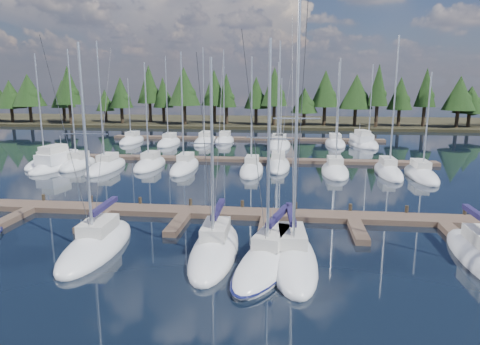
# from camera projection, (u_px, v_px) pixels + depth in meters

# --- Properties ---
(ground) EXTENTS (260.00, 260.00, 0.00)m
(ground) POSITION_uv_depth(u_px,v_px,m) (215.00, 179.00, 43.58)
(ground) COLOR black
(ground) RESTS_ON ground
(far_shore) EXTENTS (220.00, 30.00, 0.60)m
(far_shore) POSITION_uv_depth(u_px,v_px,m) (259.00, 122.00, 101.81)
(far_shore) COLOR #2B2818
(far_shore) RESTS_ON ground
(main_dock) EXTENTS (44.00, 6.13, 0.90)m
(main_dock) POSITION_uv_depth(u_px,v_px,m) (186.00, 214.00, 31.26)
(main_dock) COLOR brown
(main_dock) RESTS_ON ground
(back_docks) EXTENTS (50.00, 21.80, 0.40)m
(back_docks) POSITION_uv_depth(u_px,v_px,m) (238.00, 148.00, 62.56)
(back_docks) COLOR brown
(back_docks) RESTS_ON ground
(front_sailboat_2) EXTENTS (3.06, 8.57, 12.53)m
(front_sailboat_2) POSITION_uv_depth(u_px,v_px,m) (97.00, 245.00, 25.13)
(front_sailboat_2) COLOR silver
(front_sailboat_2) RESTS_ON ground
(front_sailboat_3) EXTENTS (2.77, 8.83, 11.73)m
(front_sailboat_3) POSITION_uv_depth(u_px,v_px,m) (215.00, 249.00, 24.49)
(front_sailboat_3) COLOR silver
(front_sailboat_3) RESTS_ON ground
(front_sailboat_4) EXTENTS (4.98, 9.70, 12.55)m
(front_sailboat_4) POSITION_uv_depth(u_px,v_px,m) (270.00, 258.00, 23.27)
(front_sailboat_4) COLOR silver
(front_sailboat_4) RESTS_ON ground
(front_sailboat_5) EXTENTS (3.26, 9.21, 14.33)m
(front_sailboat_5) POSITION_uv_depth(u_px,v_px,m) (292.00, 256.00, 23.45)
(front_sailboat_5) COLOR silver
(front_sailboat_5) RESTS_ON ground
(back_sailboat_rows) EXTENTS (44.75, 32.90, 15.66)m
(back_sailboat_rows) POSITION_uv_depth(u_px,v_px,m) (239.00, 153.00, 57.71)
(back_sailboat_rows) COLOR silver
(back_sailboat_rows) RESTS_ON ground
(motor_yacht_left) EXTENTS (4.17, 9.13, 4.40)m
(motor_yacht_left) POSITION_uv_depth(u_px,v_px,m) (57.00, 164.00, 48.76)
(motor_yacht_left) COLOR silver
(motor_yacht_left) RESTS_ON ground
(motor_yacht_right) EXTENTS (4.47, 8.50, 4.04)m
(motor_yacht_right) POSITION_uv_depth(u_px,v_px,m) (361.00, 143.00, 65.85)
(motor_yacht_right) COLOR silver
(motor_yacht_right) RESTS_ON ground
(tree_line) EXTENTS (186.96, 11.45, 13.32)m
(tree_line) POSITION_uv_depth(u_px,v_px,m) (251.00, 92.00, 90.84)
(tree_line) COLOR black
(tree_line) RESTS_ON far_shore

